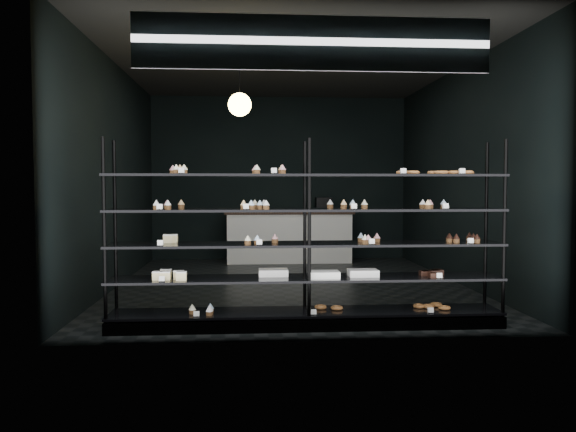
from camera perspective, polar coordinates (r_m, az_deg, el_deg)
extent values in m
cube|color=black|center=(8.27, 0.25, -6.97)|extent=(5.00, 6.00, 0.01)
cube|color=black|center=(8.33, 0.25, 15.19)|extent=(5.00, 6.00, 0.01)
cube|color=black|center=(11.14, -0.88, 3.84)|extent=(5.00, 0.01, 3.20)
cube|color=black|center=(5.16, 2.70, 4.82)|extent=(5.00, 0.01, 3.20)
cube|color=black|center=(8.34, -17.19, 3.99)|extent=(0.01, 6.00, 3.20)
cube|color=black|center=(8.69, 16.96, 3.95)|extent=(0.01, 6.00, 3.20)
cube|color=black|center=(5.86, 1.92, -10.58)|extent=(4.00, 0.50, 0.12)
cylinder|color=black|center=(5.64, -18.16, -1.74)|extent=(0.04, 0.04, 1.85)
cylinder|color=black|center=(6.07, -17.14, -1.40)|extent=(0.04, 0.04, 1.85)
cylinder|color=black|center=(5.50, 2.17, -1.71)|extent=(0.04, 0.04, 1.85)
cylinder|color=black|center=(5.94, 1.72, -1.36)|extent=(0.04, 0.04, 1.85)
cylinder|color=black|center=(6.04, 21.12, -1.49)|extent=(0.04, 0.04, 1.85)
cylinder|color=black|center=(6.44, 19.46, -1.19)|extent=(0.04, 0.04, 1.85)
cube|color=black|center=(5.84, 1.92, -9.72)|extent=(4.00, 0.50, 0.03)
cube|color=black|center=(5.78, 1.93, -6.33)|extent=(4.00, 0.50, 0.02)
cube|color=black|center=(5.73, 1.94, -2.87)|extent=(4.00, 0.50, 0.02)
cube|color=black|center=(5.70, 1.94, 0.63)|extent=(4.00, 0.50, 0.02)
cube|color=black|center=(5.70, 1.95, 4.14)|extent=(4.00, 0.50, 0.02)
cube|color=white|center=(5.53, -10.72, 4.52)|extent=(0.06, 0.04, 0.06)
cube|color=white|center=(5.50, -1.76, 4.58)|extent=(0.06, 0.04, 0.06)
cube|color=white|center=(5.70, 11.71, 4.46)|extent=(0.05, 0.04, 0.06)
cube|color=white|center=(5.88, 17.04, 4.35)|extent=(0.06, 0.04, 0.06)
cube|color=white|center=(5.56, -12.82, 0.88)|extent=(0.06, 0.04, 0.06)
cube|color=white|center=(5.49, -3.77, 0.92)|extent=(0.05, 0.04, 0.06)
cube|color=white|center=(5.59, 6.54, 0.94)|extent=(0.06, 0.04, 0.06)
cube|color=white|center=(5.82, 15.38, 0.94)|extent=(0.06, 0.04, 0.06)
cube|color=white|center=(5.59, -13.07, -2.71)|extent=(0.06, 0.04, 0.06)
cube|color=white|center=(5.52, -2.57, -2.71)|extent=(0.06, 0.04, 0.06)
cube|color=white|center=(5.65, 8.79, -2.60)|extent=(0.05, 0.04, 0.06)
cube|color=white|center=(5.93, 17.68, -2.45)|extent=(0.06, 0.04, 0.06)
cube|color=white|center=(5.63, -12.83, -6.26)|extent=(0.06, 0.04, 0.06)
cube|color=white|center=(5.88, 15.11, -5.89)|extent=(0.06, 0.04, 0.06)
cube|color=white|center=(5.66, -9.70, -9.79)|extent=(0.06, 0.04, 0.06)
cube|color=white|center=(5.67, 3.03, -9.73)|extent=(0.05, 0.04, 0.06)
cube|color=white|center=(5.92, 14.39, -9.27)|extent=(0.06, 0.04, 0.06)
cube|color=#0C163C|center=(5.40, 2.63, 17.09)|extent=(3.20, 0.04, 0.45)
cube|color=white|center=(5.38, 2.66, 17.14)|extent=(3.30, 0.02, 0.50)
cylinder|color=black|center=(7.17, -4.95, 14.67)|extent=(0.01, 0.01, 0.59)
sphere|color=#FACC57|center=(7.09, -4.93, 11.21)|extent=(0.29, 0.29, 0.29)
cube|color=silver|center=(10.69, 0.09, -2.24)|extent=(2.33, 0.60, 0.92)
cube|color=black|center=(10.66, 0.09, 0.39)|extent=(2.42, 0.65, 0.06)
cube|color=black|center=(10.72, 3.62, 1.22)|extent=(0.30, 0.30, 0.25)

